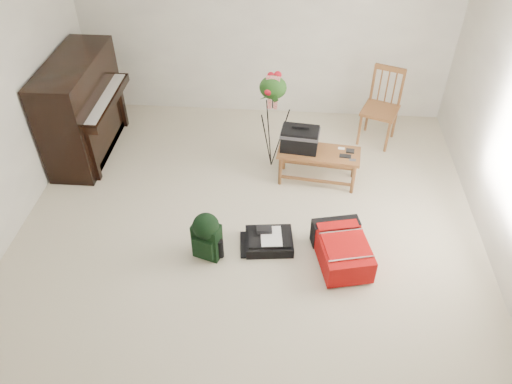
# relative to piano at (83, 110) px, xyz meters

# --- Properties ---
(floor) EXTENTS (5.00, 5.50, 0.01)m
(floor) POSITION_rel_piano_xyz_m (2.19, -1.60, -0.60)
(floor) COLOR #BFB39A
(floor) RESTS_ON ground
(ceiling) EXTENTS (5.00, 5.50, 0.01)m
(ceiling) POSITION_rel_piano_xyz_m (2.19, -1.60, 1.90)
(ceiling) COLOR white
(ceiling) RESTS_ON wall_back
(wall_back) EXTENTS (5.00, 0.04, 2.50)m
(wall_back) POSITION_rel_piano_xyz_m (2.19, 1.15, 0.65)
(wall_back) COLOR beige
(wall_back) RESTS_ON floor
(piano) EXTENTS (0.71, 1.50, 1.25)m
(piano) POSITION_rel_piano_xyz_m (0.00, 0.00, 0.00)
(piano) COLOR black
(piano) RESTS_ON floor
(bench) EXTENTS (0.99, 0.49, 0.74)m
(bench) POSITION_rel_piano_xyz_m (2.77, -0.41, -0.08)
(bench) COLOR brown
(bench) RESTS_ON floor
(dining_chair) EXTENTS (0.56, 0.56, 1.00)m
(dining_chair) POSITION_rel_piano_xyz_m (3.73, 0.53, -0.11)
(dining_chair) COLOR brown
(dining_chair) RESTS_ON floor
(red_suitcase) EXTENTS (0.61, 0.80, 0.30)m
(red_suitcase) POSITION_rel_piano_xyz_m (3.16, -1.66, -0.44)
(red_suitcase) COLOR red
(red_suitcase) RESTS_ON floor
(black_duffel) EXTENTS (0.53, 0.44, 0.21)m
(black_duffel) POSITION_rel_piano_xyz_m (2.42, -1.55, -0.52)
(black_duffel) COLOR black
(black_duffel) RESTS_ON floor
(green_backpack) EXTENTS (0.31, 0.29, 0.55)m
(green_backpack) POSITION_rel_piano_xyz_m (1.80, -1.74, -0.30)
(green_backpack) COLOR black
(green_backpack) RESTS_ON floor
(flower_stand) EXTENTS (0.44, 0.44, 1.27)m
(flower_stand) POSITION_rel_piano_xyz_m (2.37, -0.16, 0.02)
(flower_stand) COLOR black
(flower_stand) RESTS_ON floor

